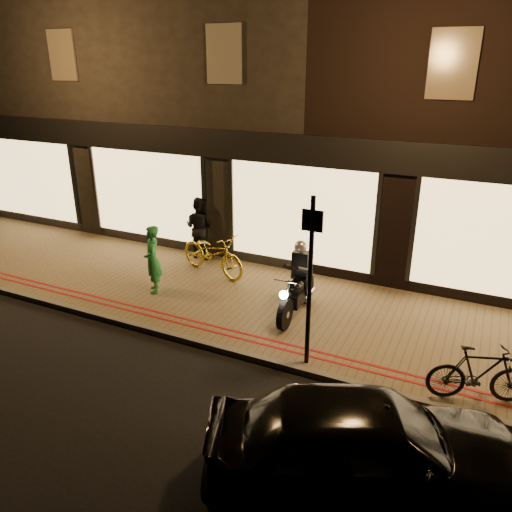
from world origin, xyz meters
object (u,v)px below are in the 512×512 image
at_px(motorcycle, 297,287).
at_px(sign_post, 310,275).
at_px(person_green, 153,259).
at_px(bicycle_gold, 213,253).
at_px(parked_car, 367,444).

bearing_deg(motorcycle, sign_post, -64.46).
height_order(motorcycle, person_green, motorcycle).
height_order(bicycle_gold, parked_car, parked_car).
xyz_separation_m(motorcycle, parked_car, (2.38, -3.78, -0.06)).
bearing_deg(parked_car, sign_post, 11.90).
bearing_deg(bicycle_gold, motorcycle, -96.43).
bearing_deg(bicycle_gold, parked_car, -118.10).
bearing_deg(sign_post, motorcycle, 116.79).
bearing_deg(bicycle_gold, person_green, 170.93).
bearing_deg(parked_car, person_green, 35.36).
height_order(sign_post, bicycle_gold, sign_post).
distance_m(motorcycle, bicycle_gold, 2.87).
bearing_deg(motorcycle, bicycle_gold, 156.34).
xyz_separation_m(sign_post, bicycle_gold, (-3.46, 2.70, -1.14)).
height_order(motorcycle, parked_car, motorcycle).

